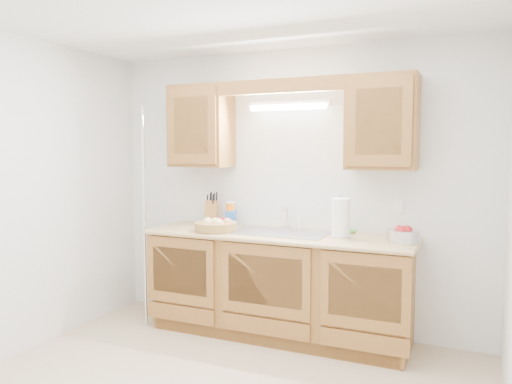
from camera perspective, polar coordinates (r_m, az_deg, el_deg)
The scene contains 17 objects.
room at distance 3.15m, azimuth -5.26°, elevation -1.73°, with size 3.52×3.50×2.50m.
base_cabinets at distance 4.38m, azimuth 2.60°, elevation -10.62°, with size 2.20×0.60×0.86m, color #99642D.
countertop at distance 4.27m, azimuth 2.55°, elevation -4.98°, with size 2.30×0.63×0.04m, color tan.
upper_cabinet_left at distance 4.71m, azimuth -6.26°, elevation 7.46°, with size 0.55×0.33×0.75m, color #99642D.
upper_cabinet_right at distance 4.14m, azimuth 14.25°, elevation 7.69°, with size 0.55×0.33×0.75m, color #99642D.
valance at distance 4.25m, azimuth 2.64°, elevation 12.03°, with size 2.20×0.05×0.12m, color #99642D.
fluorescent_fixture at distance 4.44m, azimuth 3.71°, elevation 9.85°, with size 0.76×0.08×0.08m.
sink at distance 4.30m, azimuth 2.65°, elevation -5.62°, with size 0.84×0.46×0.36m.
wire_shelf_pole at distance 4.61m, azimuth -12.65°, elevation -2.85°, with size 0.03×0.03×2.00m, color silver.
outlet_plate at distance 4.29m, azimuth 15.99°, elevation -1.48°, with size 0.08×0.01×0.12m, color white.
fruit_basket at distance 4.38m, azimuth -4.59°, elevation -3.80°, with size 0.47×0.47×0.11m.
knife_block at distance 4.73m, azimuth -5.12°, elevation -2.37°, with size 0.17×0.21×0.33m.
orange_canister at distance 4.62m, azimuth -2.95°, elevation -2.53°, with size 0.08×0.08×0.23m.
soap_bottle at distance 4.63m, azimuth -2.88°, elevation -2.59°, with size 0.10×0.10×0.22m, color blue.
sponge at distance 4.35m, azimuth 10.45°, elevation -4.48°, with size 0.12×0.08×0.02m.
paper_towel at distance 4.09m, azimuth 9.68°, elevation -2.96°, with size 0.18×0.18×0.38m.
apple_bowl at distance 4.00m, azimuth 16.47°, elevation -4.73°, with size 0.34×0.34×0.13m.
Camera 1 is at (1.52, -2.74, 1.61)m, focal length 35.00 mm.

